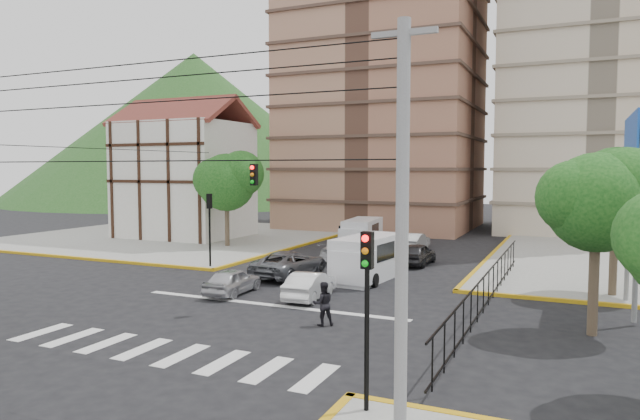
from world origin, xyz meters
The scene contains 24 objects.
ground centered at (0.00, 0.00, 0.00)m, with size 160.00×160.00×0.00m, color black.
sidewalk_nw centered at (-20.00, 20.00, 0.07)m, with size 26.00×26.00×0.15m, color gray.
crosswalk_stripes centered at (0.00, -6.00, 0.01)m, with size 12.00×2.40×0.01m, color silver.
stop_line centered at (0.00, 1.20, 0.01)m, with size 13.00×0.40×0.01m, color silver.
tudor_building centered at (-19.00, 20.00, 5.25)m, with size 10.80×8.05×12.23m.
distant_hill centered at (-55.00, 70.00, 14.00)m, with size 70.00×70.00×28.00m, color #1D4E1A.
park_fence centered at (9.00, 4.50, 0.00)m, with size 0.10×22.50×1.66m, color black, non-canonical shape.
billboard centered at (14.45, 6.00, 6.00)m, with size 0.36×6.20×8.10m.
tree_park_a centered at (13.08, 2.01, 5.01)m, with size 4.41×3.60×6.83m.
tree_park_c centered at (14.09, 9.01, 5.34)m, with size 4.65×3.80×7.25m.
tree_tudor centered at (-11.90, 16.01, 5.22)m, with size 5.39×4.40×7.43m.
traffic_light_se centered at (7.80, -7.80, 3.11)m, with size 0.28×0.22×4.40m.
traffic_light_nw centered at (-7.80, 7.80, 3.11)m, with size 0.28×0.22×4.40m.
traffic_light_hanging centered at (0.00, -2.04, 5.90)m, with size 18.00×9.12×0.92m.
utility_pole_se centered at (9.00, -9.00, 4.77)m, with size 1.40×0.28×9.00m.
van_right_lane centered at (2.07, 8.09, 1.16)m, with size 2.61×5.50×2.40m.
van_left_lane centered at (-2.15, 18.93, 1.11)m, with size 2.50×5.27×2.29m.
car_silver_front_left centered at (-2.70, 2.42, 0.63)m, with size 1.49×3.71×1.26m, color #B8B8BE.
car_white_front_right centered at (1.14, 3.05, 0.64)m, with size 1.35×3.88×1.28m, color silver.
car_grey_mid_left centered at (-2.17, 7.44, 0.74)m, with size 2.45×5.32×1.48m, color slate.
car_silver_rear_left centered at (-1.28, 13.79, 0.71)m, with size 1.98×4.87×1.41m, color silver.
car_darkgrey_mid_right centered at (3.28, 14.28, 0.70)m, with size 1.65×4.11×1.40m, color #27272A.
car_white_rear_right centered at (1.39, 21.11, 0.61)m, with size 1.30×3.72×1.23m, color silver.
pedestrian_crosswalk centered at (3.55, -0.85, 0.85)m, with size 0.83×0.65×1.71m, color black.
Camera 1 is at (12.34, -20.63, 6.06)m, focal length 32.00 mm.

